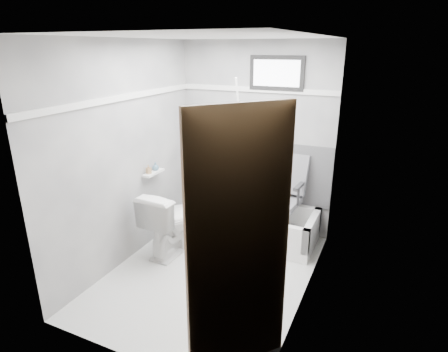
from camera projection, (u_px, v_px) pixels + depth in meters
The scene contains 19 objects.
floor at pixel (210, 273), 4.04m from camera, with size 2.60×2.60×0.00m, color white.
ceiling at pixel (207, 36), 3.25m from camera, with size 2.60×2.60×0.00m, color silver.
wall_back at pixel (255, 139), 4.76m from camera, with size 2.00×0.02×2.40m, color slate.
wall_front at pixel (122, 221), 2.53m from camera, with size 2.00×0.02×2.40m, color slate.
wall_left at pixel (127, 155), 4.04m from camera, with size 0.02×2.60×2.40m, color slate.
wall_right at pixel (311, 182), 3.25m from camera, with size 0.02×2.60×2.40m, color slate.
bathtub at pixel (255, 223), 4.71m from camera, with size 1.50×0.70×0.42m, color white, non-canonical shape.
office_chair at pixel (278, 196), 4.51m from camera, with size 0.56×0.56×0.97m, color slate, non-canonical shape.
toilet at pixel (172, 221), 4.36m from camera, with size 0.44×0.79×0.77m, color white.
door at pixel (259, 280), 2.23m from camera, with size 0.78×0.78×2.00m, color brown, non-canonical shape.
window at pixel (277, 73), 4.38m from camera, with size 0.66×0.04×0.40m, color black, non-canonical shape.
backerboard at pixel (272, 172), 4.79m from camera, with size 1.50×0.02×0.78m, color #4C4C4F.
trim_back at pixel (256, 89), 4.55m from camera, with size 2.00×0.02×0.06m, color white.
trim_left at pixel (122, 98), 3.83m from camera, with size 0.02×2.60×0.06m, color white.
pole at pixel (243, 154), 4.63m from camera, with size 0.02×0.02×1.95m, color white.
shelf at pixel (154, 173), 4.43m from camera, with size 0.10×0.32×0.03m, color white.
soap_bottle_a at pixel (149, 169), 4.35m from camera, with size 0.05×0.05×0.11m, color #A07A50.
soap_bottle_b at pixel (156, 166), 4.47m from camera, with size 0.08×0.08×0.10m, color slate.
faucet at pixel (239, 185), 5.03m from camera, with size 0.26×0.10×0.16m, color silver, non-canonical shape.
Camera 1 is at (1.59, -3.09, 2.32)m, focal length 30.00 mm.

